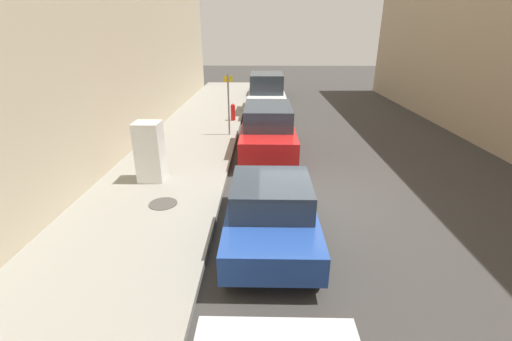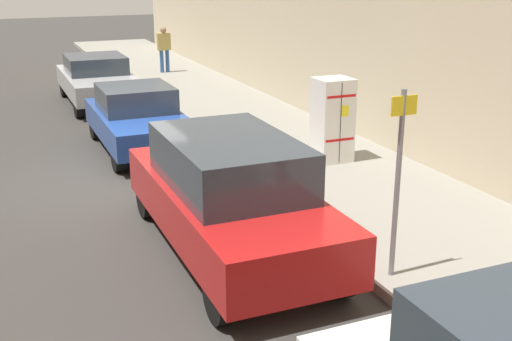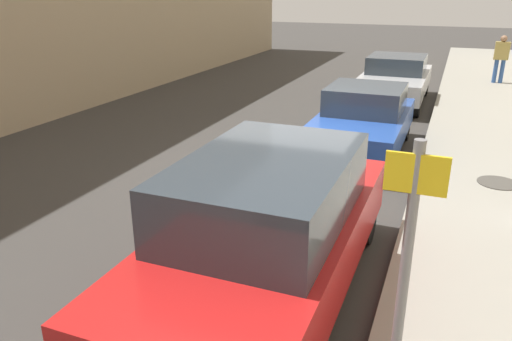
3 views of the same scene
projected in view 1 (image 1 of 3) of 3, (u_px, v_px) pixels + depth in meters
The scene contains 10 objects.
ground_plane at pixel (306, 200), 9.05m from camera, with size 80.00×80.00×0.00m, color #383533.
sidewalk_slab at pixel (153, 196), 9.10m from camera, with size 3.67×44.00×0.15m, color gray.
discarded_refrigerator at pixel (150, 152), 9.65m from camera, with size 0.71×0.66×1.70m.
manhole_cover at pixel (163, 204), 8.53m from camera, with size 0.70×0.70×0.02m, color #47443F.
street_sign_post at pixel (229, 101), 13.86m from camera, with size 0.36×0.07×2.47m.
fire_hydrant at pixel (233, 112), 16.57m from camera, with size 0.22×0.22×0.81m.
parked_hatchback_blue at pixel (271, 209), 7.08m from camera, with size 1.76×3.90×1.43m.
parked_suv_red at pixel (268, 129), 12.40m from camera, with size 1.87×4.75×1.74m.
parked_van_white at pixel (266, 94), 18.35m from camera, with size 1.92×4.78×2.14m.
parked_sedan_dark at pixel (266, 85), 23.91m from camera, with size 1.83×4.76×1.41m.
Camera 1 is at (-1.17, -8.13, 4.12)m, focal length 24.00 mm.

